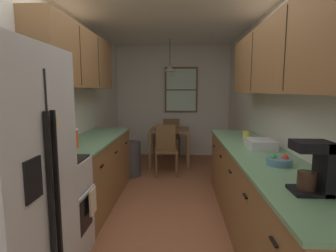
% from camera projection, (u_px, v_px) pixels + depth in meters
% --- Properties ---
extents(ground_plane, '(12.00, 12.00, 0.00)m').
position_uv_depth(ground_plane, '(168.00, 198.00, 3.78)').
color(ground_plane, '#995B3D').
extents(wall_left, '(0.10, 9.00, 2.55)m').
position_uv_depth(wall_left, '(71.00, 109.00, 3.67)').
color(wall_left, silver).
rests_on(wall_left, ground).
extents(wall_right, '(0.10, 9.00, 2.55)m').
position_uv_depth(wall_right, '(268.00, 110.00, 3.55)').
color(wall_right, silver).
rests_on(wall_right, ground).
extents(wall_back, '(4.40, 0.10, 2.55)m').
position_uv_depth(wall_back, '(173.00, 102.00, 6.23)').
color(wall_back, silver).
rests_on(wall_back, ground).
extents(ceiling_slab, '(4.40, 9.00, 0.08)m').
position_uv_depth(ceiling_slab, '(168.00, 8.00, 3.43)').
color(ceiling_slab, white).
extents(stove_range, '(0.66, 0.58, 1.10)m').
position_uv_depth(stove_range, '(48.00, 210.00, 2.34)').
color(stove_range, silver).
rests_on(stove_range, ground).
extents(microwave_over_range, '(0.39, 0.62, 0.35)m').
position_uv_depth(microwave_over_range, '(26.00, 67.00, 2.18)').
color(microwave_over_range, black).
extents(counter_left, '(0.64, 1.99, 0.90)m').
position_uv_depth(counter_left, '(94.00, 170.00, 3.62)').
color(counter_left, olive).
rests_on(counter_left, ground).
extents(upper_cabinets_left, '(0.33, 2.07, 0.73)m').
position_uv_depth(upper_cabinets_left, '(78.00, 59.00, 3.38)').
color(upper_cabinets_left, olive).
extents(counter_right, '(0.64, 3.23, 0.90)m').
position_uv_depth(counter_right, '(259.00, 195.00, 2.74)').
color(counter_right, olive).
rests_on(counter_right, ground).
extents(upper_cabinets_right, '(0.33, 2.91, 0.70)m').
position_uv_depth(upper_cabinets_right, '(283.00, 56.00, 2.50)').
color(upper_cabinets_right, olive).
extents(dining_table, '(0.80, 0.84, 0.74)m').
position_uv_depth(dining_table, '(170.00, 135.00, 5.46)').
color(dining_table, brown).
rests_on(dining_table, ground).
extents(dining_chair_near, '(0.44, 0.44, 0.90)m').
position_uv_depth(dining_chair_near, '(166.00, 147.00, 4.86)').
color(dining_chair_near, brown).
rests_on(dining_chair_near, ground).
extents(dining_chair_far, '(0.42, 0.42, 0.90)m').
position_uv_depth(dining_chair_far, '(171.00, 136.00, 6.10)').
color(dining_chair_far, brown).
rests_on(dining_chair_far, ground).
extents(pendant_light, '(0.27, 0.27, 0.64)m').
position_uv_depth(pendant_light, '(170.00, 69.00, 5.29)').
color(pendant_light, black).
extents(back_window, '(0.76, 0.05, 1.04)m').
position_uv_depth(back_window, '(181.00, 90.00, 6.11)').
color(back_window, brown).
extents(trash_bin, '(0.34, 0.34, 0.63)m').
position_uv_depth(trash_bin, '(131.00, 159.00, 4.75)').
color(trash_bin, '#3F3F42').
rests_on(trash_bin, ground).
extents(storage_canister, '(0.12, 0.12, 0.22)m').
position_uv_depth(storage_canister, '(73.00, 139.00, 2.88)').
color(storage_canister, '#D84C19').
rests_on(storage_canister, counter_left).
extents(dish_towel, '(0.02, 0.16, 0.24)m').
position_uv_depth(dish_towel, '(93.00, 201.00, 2.47)').
color(dish_towel, beige).
extents(coffee_maker, '(0.22, 0.18, 0.32)m').
position_uv_depth(coffee_maker, '(316.00, 166.00, 1.61)').
color(coffee_maker, black).
rests_on(coffee_maker, counter_right).
extents(mug_by_coffeemaker, '(0.12, 0.09, 0.11)m').
position_uv_depth(mug_by_coffeemaker, '(246.00, 135.00, 3.43)').
color(mug_by_coffeemaker, '#E5CC4C').
rests_on(mug_by_coffeemaker, counter_right).
extents(fruit_bowl, '(0.22, 0.22, 0.09)m').
position_uv_depth(fruit_bowl, '(279.00, 161.00, 2.24)').
color(fruit_bowl, '#597F9E').
rests_on(fruit_bowl, counter_right).
extents(dish_rack, '(0.28, 0.34, 0.10)m').
position_uv_depth(dish_rack, '(261.00, 144.00, 2.88)').
color(dish_rack, silver).
rests_on(dish_rack, counter_right).
extents(table_serving_bowl, '(0.19, 0.19, 0.06)m').
position_uv_depth(table_serving_bowl, '(166.00, 127.00, 5.50)').
color(table_serving_bowl, '#E0D14C').
rests_on(table_serving_bowl, dining_table).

